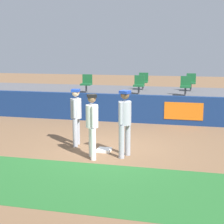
# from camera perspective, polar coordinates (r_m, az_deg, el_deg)

# --- Properties ---
(ground_plane) EXTENTS (60.00, 60.00, 0.00)m
(ground_plane) POSITION_cam_1_polar(r_m,az_deg,el_deg) (10.44, -1.08, -6.21)
(ground_plane) COLOR brown
(grass_foreground_strip) EXTENTS (18.00, 2.80, 0.01)m
(grass_foreground_strip) POSITION_cam_1_polar(r_m,az_deg,el_deg) (8.00, -6.08, -11.47)
(grass_foreground_strip) COLOR #26662B
(grass_foreground_strip) RESTS_ON ground_plane
(first_base) EXTENTS (0.40, 0.40, 0.08)m
(first_base) POSITION_cam_1_polar(r_m,az_deg,el_deg) (10.28, -1.32, -6.24)
(first_base) COLOR white
(first_base) RESTS_ON ground_plane
(player_fielder_home) EXTENTS (0.45, 0.57, 1.77)m
(player_fielder_home) POSITION_cam_1_polar(r_m,az_deg,el_deg) (9.44, -3.26, -1.59)
(player_fielder_home) COLOR white
(player_fielder_home) RESTS_ON ground_plane
(player_runner_visitor) EXTENTS (0.37, 0.49, 1.76)m
(player_runner_visitor) POSITION_cam_1_polar(r_m,az_deg,el_deg) (10.74, -5.90, -0.19)
(player_runner_visitor) COLOR #9EA3AD
(player_runner_visitor) RESTS_ON ground_plane
(player_coach_visitor) EXTENTS (0.45, 0.50, 1.86)m
(player_coach_visitor) POSITION_cam_1_polar(r_m,az_deg,el_deg) (9.55, 2.11, -1.12)
(player_coach_visitor) COLOR #9EA3AD
(player_coach_visitor) RESTS_ON ground_plane
(field_wall) EXTENTS (18.00, 0.26, 1.14)m
(field_wall) POSITION_cam_1_polar(r_m,az_deg,el_deg) (14.24, 3.16, 0.57)
(field_wall) COLOR navy
(field_wall) RESTS_ON ground_plane
(bleacher_platform) EXTENTS (18.00, 4.80, 0.98)m
(bleacher_platform) POSITION_cam_1_polar(r_m,az_deg,el_deg) (16.75, 4.73, 1.72)
(bleacher_platform) COLOR #59595E
(bleacher_platform) RESTS_ON ground_plane
(seat_front_center) EXTENTS (0.45, 0.44, 0.84)m
(seat_front_center) POSITION_cam_1_polar(r_m,az_deg,el_deg) (15.52, 4.45, 4.62)
(seat_front_center) COLOR #4C4C51
(seat_front_center) RESTS_ON bleacher_platform
(seat_back_right) EXTENTS (0.44, 0.44, 0.84)m
(seat_back_right) POSITION_cam_1_polar(r_m,az_deg,el_deg) (17.11, 12.79, 4.92)
(seat_back_right) COLOR #4C4C51
(seat_back_right) RESTS_ON bleacher_platform
(seat_front_right) EXTENTS (0.45, 0.44, 0.84)m
(seat_front_right) POSITION_cam_1_polar(r_m,az_deg,el_deg) (15.33, 11.94, 4.36)
(seat_front_right) COLOR #4C4C51
(seat_front_right) RESTS_ON bleacher_platform
(seat_front_left) EXTENTS (0.46, 0.44, 0.84)m
(seat_front_left) POSITION_cam_1_polar(r_m,az_deg,el_deg) (16.08, -4.17, 4.82)
(seat_front_left) COLOR #4C4C51
(seat_front_left) RESTS_ON bleacher_platform
(seat_back_center) EXTENTS (0.46, 0.44, 0.84)m
(seat_back_center) POSITION_cam_1_polar(r_m,az_deg,el_deg) (17.30, 5.13, 5.19)
(seat_back_center) COLOR #4C4C51
(seat_back_center) RESTS_ON bleacher_platform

